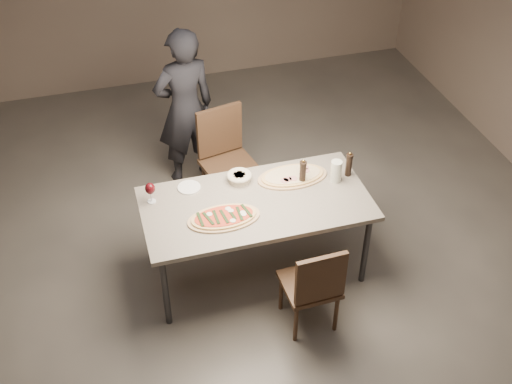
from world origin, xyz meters
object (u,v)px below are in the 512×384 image
object	(u,v)px
ham_pizza	(292,176)
carafe	(336,171)
bread_basket	(239,177)
chair_near	(314,284)
pepper_mill_left	(303,172)
diner	(185,109)
chair_far	(226,154)
zucchini_pizza	(224,217)
dining_table	(256,207)

from	to	relation	value
ham_pizza	carafe	distance (m)	0.36
bread_basket	chair_near	world-z (taller)	chair_near
pepper_mill_left	carafe	size ratio (longest dim) A/B	1.23
diner	chair_far	bearing A→B (deg)	110.46
zucchini_pizza	ham_pizza	xyz separation A→B (m)	(0.67, 0.35, -0.00)
bread_basket	chair_near	distance (m)	1.10
zucchini_pizza	chair_near	size ratio (longest dim) A/B	0.66
carafe	chair_far	world-z (taller)	chair_far
carafe	diner	bearing A→B (deg)	126.05
zucchini_pizza	carafe	size ratio (longest dim) A/B	2.97
ham_pizza	bread_basket	xyz separation A→B (m)	(-0.43, 0.08, 0.03)
carafe	diner	size ratio (longest dim) A/B	0.12
dining_table	chair_near	xyz separation A→B (m)	(0.24, -0.72, -0.22)
bread_basket	chair_far	world-z (taller)	chair_far
bread_basket	carafe	bearing A→B (deg)	-15.50
ham_pizza	carafe	size ratio (longest dim) A/B	3.10
chair_far	ham_pizza	bearing A→B (deg)	104.91
zucchini_pizza	diner	size ratio (longest dim) A/B	0.35
dining_table	bread_basket	distance (m)	0.32
carafe	dining_table	bearing A→B (deg)	-173.14
chair_near	chair_far	bearing A→B (deg)	96.60
bread_basket	pepper_mill_left	bearing A→B (deg)	-18.92
zucchini_pizza	dining_table	bearing A→B (deg)	2.68
dining_table	chair_near	size ratio (longest dim) A/B	2.12
zucchini_pizza	pepper_mill_left	size ratio (longest dim) A/B	2.42
pepper_mill_left	chair_near	xyz separation A→B (m)	(-0.19, -0.85, -0.38)
dining_table	zucchini_pizza	xyz separation A→B (m)	(-0.29, -0.13, 0.07)
ham_pizza	bread_basket	size ratio (longest dim) A/B	2.88
carafe	chair_near	world-z (taller)	carafe
bread_basket	diner	bearing A→B (deg)	101.17
diner	chair_near	bearing A→B (deg)	93.65
diner	ham_pizza	bearing A→B (deg)	108.41
ham_pizza	dining_table	bearing A→B (deg)	-145.93
dining_table	diner	size ratio (longest dim) A/B	1.12
bread_basket	pepper_mill_left	size ratio (longest dim) A/B	0.88
dining_table	carafe	xyz separation A→B (m)	(0.70, 0.08, 0.15)
zucchini_pizza	pepper_mill_left	bearing A→B (deg)	-1.61
chair_far	diner	world-z (taller)	diner
ham_pizza	chair_far	size ratio (longest dim) A/B	0.60
zucchini_pizza	diner	distance (m)	1.56
dining_table	chair_far	bearing A→B (deg)	90.64
carafe	chair_near	bearing A→B (deg)	-119.85
pepper_mill_left	carafe	distance (m)	0.28
ham_pizza	diner	xyz separation A→B (m)	(-0.66, 1.22, 0.04)
bread_basket	chair_near	bearing A→B (deg)	-73.63
dining_table	carafe	world-z (taller)	carafe
carafe	bread_basket	bearing A→B (deg)	164.50
zucchini_pizza	bread_basket	world-z (taller)	bread_basket
bread_basket	diner	size ratio (longest dim) A/B	0.13
bread_basket	chair_far	distance (m)	0.72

